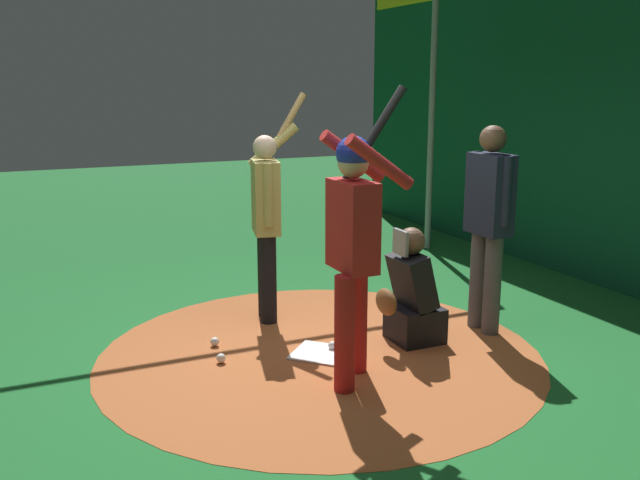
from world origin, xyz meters
TOP-DOWN VIEW (x-y plane):
  - ground_plane at (0.00, 0.00)m, footprint 27.25×27.25m
  - dirt_circle at (0.00, 0.00)m, footprint 3.56×3.56m
  - home_plate at (0.00, 0.00)m, footprint 0.59×0.59m
  - batter at (-0.01, 0.55)m, footprint 0.68×0.49m
  - catcher at (-0.82, 0.06)m, footprint 0.58×0.40m
  - umpire at (-1.56, 0.08)m, footprint 0.23×0.49m
  - visitor at (0.08, -0.99)m, footprint 0.61×0.51m
  - cage_frame at (0.00, 0.00)m, footprint 5.72×5.62m
  - baseball_0 at (-0.13, -0.03)m, footprint 0.07×0.07m
  - baseball_1 at (0.78, -0.15)m, footprint 0.07×0.07m
  - baseball_2 at (0.73, -0.52)m, footprint 0.07×0.07m

SIDE VIEW (x-z plane):
  - ground_plane at x=0.00m, z-range 0.00..0.00m
  - dirt_circle at x=0.00m, z-range 0.00..0.01m
  - home_plate at x=0.00m, z-range 0.01..0.02m
  - baseball_0 at x=-0.13m, z-range 0.01..0.08m
  - baseball_1 at x=0.78m, z-range 0.01..0.08m
  - baseball_2 at x=0.73m, z-range 0.01..0.08m
  - catcher at x=-0.82m, z-range -0.10..0.89m
  - visitor at x=0.08m, z-range -0.05..2.02m
  - umpire at x=-1.56m, z-range 0.12..1.92m
  - batter at x=-0.01m, z-range 0.03..2.17m
  - cage_frame at x=0.00m, z-range 0.63..3.85m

